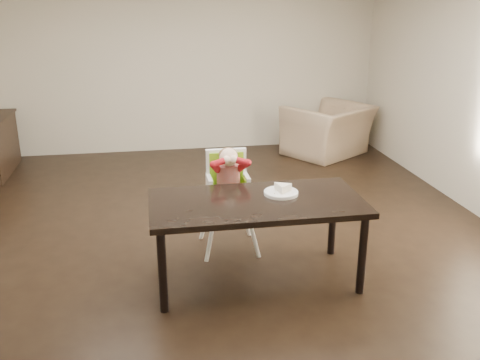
% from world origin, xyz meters
% --- Properties ---
extents(ground, '(7.00, 7.00, 0.00)m').
position_xyz_m(ground, '(0.00, 0.00, 0.00)').
color(ground, black).
rests_on(ground, ground).
extents(room_walls, '(6.02, 7.02, 2.71)m').
position_xyz_m(room_walls, '(0.00, 0.00, 1.86)').
color(room_walls, beige).
rests_on(room_walls, ground).
extents(dining_table, '(1.80, 0.90, 0.75)m').
position_xyz_m(dining_table, '(0.22, -0.85, 0.67)').
color(dining_table, black).
rests_on(dining_table, ground).
extents(high_chair, '(0.43, 0.43, 1.03)m').
position_xyz_m(high_chair, '(0.08, -0.16, 0.73)').
color(high_chair, white).
rests_on(high_chair, ground).
extents(plate, '(0.36, 0.36, 0.09)m').
position_xyz_m(plate, '(0.47, -0.74, 0.78)').
color(plate, white).
rests_on(plate, dining_table).
extents(armchair, '(1.42, 1.30, 1.04)m').
position_xyz_m(armchair, '(2.11, 2.80, 0.52)').
color(armchair, tan).
rests_on(armchair, ground).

